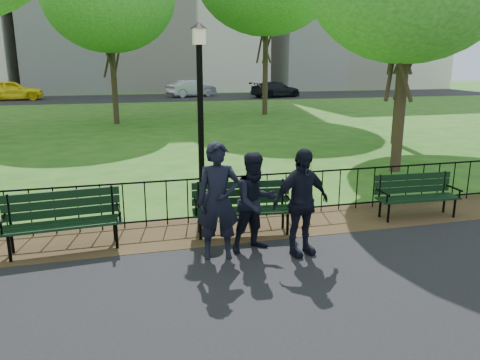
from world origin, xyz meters
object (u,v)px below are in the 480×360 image
object	(u,v)px
park_bench_left_a	(63,215)
sedan_dark	(276,89)
sedan_silver	(192,88)
lamppost	(200,109)
park_bench_right_a	(416,191)
person_right	(301,202)
park_bench_main	(231,202)
person_left	(218,201)
taxi	(11,90)
person_mid	(255,202)

from	to	relation	value
park_bench_left_a	sedan_dark	world-z (taller)	sedan_dark
sedan_silver	lamppost	bearing A→B (deg)	149.60
park_bench_right_a	sedan_dark	distance (m)	32.76
lamppost	person_right	world-z (taller)	lamppost
park_bench_main	park_bench_left_a	bearing A→B (deg)	-174.44
sedan_silver	sedan_dark	size ratio (longest dim) A/B	0.96
park_bench_left_a	person_left	world-z (taller)	person_left
sedan_silver	sedan_dark	xyz separation A→B (m)	(7.08, -2.39, -0.06)
park_bench_right_a	lamppost	size ratio (longest dim) A/B	0.44
park_bench_main	sedan_silver	distance (m)	34.51
park_bench_left_a	taxi	size ratio (longest dim) A/B	0.40
park_bench_main	person_left	bearing A→B (deg)	-108.27
lamppost	sedan_silver	distance (m)	32.54
park_bench_main	sedan_dark	xyz separation A→B (m)	(11.90, 31.78, 0.07)
person_mid	sedan_dark	bearing A→B (deg)	55.80
park_bench_left_a	sedan_silver	world-z (taller)	sedan_silver
park_bench_main	person_right	xyz separation A→B (m)	(0.86, -1.15, 0.26)
person_mid	sedan_dark	size ratio (longest dim) A/B	0.35
person_left	person_right	size ratio (longest dim) A/B	1.07
park_bench_right_a	person_left	world-z (taller)	person_left
person_left	sedan_silver	size ratio (longest dim) A/B	0.42
lamppost	person_mid	distance (m)	3.13
park_bench_right_a	taxi	bearing A→B (deg)	114.91
person_right	person_left	bearing A→B (deg)	158.59
person_left	person_right	xyz separation A→B (m)	(1.30, -0.21, -0.06)
person_left	park_bench_main	bearing A→B (deg)	72.71
taxi	park_bench_main	bearing A→B (deg)	-172.40
lamppost	person_left	xyz separation A→B (m)	(-0.28, -2.98, -1.14)
park_bench_main	lamppost	world-z (taller)	lamppost
park_bench_right_a	taxi	size ratio (longest dim) A/B	0.36
lamppost	taxi	xyz separation A→B (m)	(-9.71, 31.98, -1.27)
lamppost	person_mid	xyz separation A→B (m)	(0.37, -2.84, -1.25)
park_bench_right_a	sedan_dark	xyz separation A→B (m)	(8.08, 31.75, 0.15)
person_mid	lamppost	bearing A→B (deg)	82.94
sedan_silver	park_bench_right_a	bearing A→B (deg)	156.74
taxi	sedan_dark	xyz separation A→B (m)	(21.77, -2.23, -0.13)
park_bench_left_a	person_mid	bearing A→B (deg)	-20.35
park_bench_main	sedan_silver	world-z (taller)	sedan_silver
park_bench_left_a	sedan_silver	bearing A→B (deg)	72.64
park_bench_left_a	sedan_silver	size ratio (longest dim) A/B	0.43
park_bench_main	park_bench_left_a	size ratio (longest dim) A/B	0.97
park_bench_left_a	sedan_dark	size ratio (longest dim) A/B	0.41
sedan_dark	sedan_silver	bearing A→B (deg)	53.96
lamppost	taxi	world-z (taller)	lamppost
park_bench_main	person_left	world-z (taller)	person_left
lamppost	sedan_silver	xyz separation A→B (m)	(4.98, 32.13, -1.34)
sedan_silver	taxi	bearing A→B (deg)	69.02
park_bench_main	person_right	distance (m)	1.46
park_bench_right_a	person_right	distance (m)	3.21
park_bench_left_a	person_left	distance (m)	2.63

